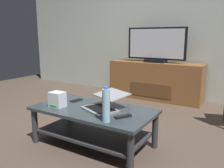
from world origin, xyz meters
TOP-DOWN VIEW (x-y plane):
  - ground_plane at (0.00, 0.00)m, footprint 7.68×7.68m
  - back_wall at (0.00, 2.16)m, footprint 6.40×0.12m
  - coffee_table at (0.14, -0.19)m, footprint 1.21×0.63m
  - media_cabinet at (0.01, 1.84)m, footprint 1.62×0.44m
  - television at (0.01, 1.82)m, footprint 1.03×0.20m
  - laptop at (0.25, -0.15)m, footprint 0.46×0.48m
  - router_box at (-0.20, -0.33)m, footprint 0.15×0.12m
  - water_bottle_near at (0.45, -0.43)m, footprint 0.07×0.07m
  - cell_phone at (-0.18, -0.06)m, footprint 0.09×0.15m
  - tv_remote at (0.52, -0.26)m, footprint 0.12×0.16m

SIDE VIEW (x-z plane):
  - ground_plane at x=0.00m, z-range 0.00..0.00m
  - coffee_table at x=0.14m, z-range 0.08..0.47m
  - media_cabinet at x=0.01m, z-range 0.00..0.65m
  - cell_phone at x=-0.18m, z-range 0.39..0.40m
  - tv_remote at x=0.52m, z-range 0.39..0.41m
  - laptop at x=0.25m, z-range 0.37..0.53m
  - router_box at x=-0.20m, z-range 0.39..0.54m
  - water_bottle_near at x=0.45m, z-range 0.38..0.68m
  - television at x=0.01m, z-range 0.64..1.23m
  - back_wall at x=0.00m, z-range 0.00..2.80m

